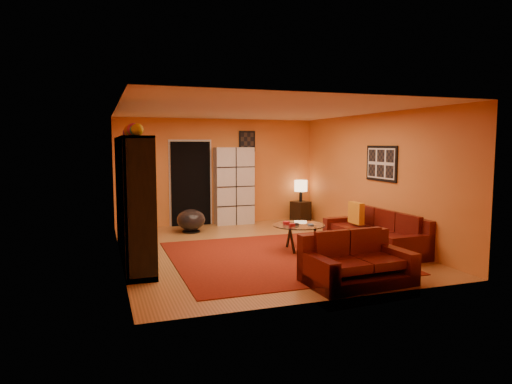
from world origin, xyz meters
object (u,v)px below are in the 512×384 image
object	(u,v)px
entertainment_unit	(133,199)
side_table	(301,211)
tv	(136,202)
loveseat	(354,263)
storage_cabinet	(234,186)
bowl_chair	(191,220)
table_lamp	(301,186)
coffee_table	(299,227)
sofa	(378,234)

from	to	relation	value
entertainment_unit	side_table	world-z (taller)	entertainment_unit
tv	loveseat	distance (m)	3.76
storage_cabinet	bowl_chair	size ratio (longest dim) A/B	3.00
tv	storage_cabinet	size ratio (longest dim) A/B	0.50
loveseat	table_lamp	distance (m)	5.36
table_lamp	coffee_table	bearing A→B (deg)	-115.30
entertainment_unit	tv	world-z (taller)	entertainment_unit
coffee_table	entertainment_unit	bearing A→B (deg)	172.64
tv	side_table	bearing A→B (deg)	-57.63
side_table	table_lamp	world-z (taller)	table_lamp
coffee_table	side_table	size ratio (longest dim) A/B	1.94
bowl_chair	side_table	distance (m)	3.07
coffee_table	storage_cabinet	bearing A→B (deg)	95.74
storage_cabinet	table_lamp	bearing A→B (deg)	-2.66
tv	bowl_chair	xyz separation A→B (m)	(1.34, 2.10, -0.72)
sofa	loveseat	bearing A→B (deg)	-134.56
coffee_table	table_lamp	world-z (taller)	table_lamp
loveseat	side_table	bearing A→B (deg)	-19.67
coffee_table	sofa	bearing A→B (deg)	-14.30
tv	sofa	distance (m)	4.48
storage_cabinet	side_table	distance (m)	1.91
tv	coffee_table	world-z (taller)	tv
tv	table_lamp	xyz separation A→B (m)	(4.34, 2.75, -0.10)
sofa	table_lamp	xyz separation A→B (m)	(-0.02, 3.45, 0.61)
entertainment_unit	loveseat	size ratio (longest dim) A/B	1.96
storage_cabinet	tv	bearing A→B (deg)	-131.07
sofa	bowl_chair	bearing A→B (deg)	135.18
entertainment_unit	table_lamp	bearing A→B (deg)	31.50
loveseat	coffee_table	xyz separation A→B (m)	(0.05, 2.04, 0.16)
entertainment_unit	side_table	xyz separation A→B (m)	(4.39, 2.69, -0.80)
table_lamp	bowl_chair	bearing A→B (deg)	-167.79
tv	table_lamp	world-z (taller)	tv
coffee_table	tv	bearing A→B (deg)	173.70
entertainment_unit	sofa	bearing A→B (deg)	-9.71
tv	sofa	world-z (taller)	tv
entertainment_unit	bowl_chair	distance (m)	2.59
sofa	loveseat	world-z (taller)	same
side_table	sofa	bearing A→B (deg)	-89.62
storage_cabinet	table_lamp	world-z (taller)	storage_cabinet
sofa	coffee_table	distance (m)	1.53
entertainment_unit	side_table	size ratio (longest dim) A/B	6.00
entertainment_unit	bowl_chair	xyz separation A→B (m)	(1.39, 2.04, -0.77)
sofa	side_table	distance (m)	3.45
loveseat	tv	bearing A→B (deg)	47.02
tv	sofa	xyz separation A→B (m)	(4.36, -0.69, -0.71)
entertainment_unit	coffee_table	xyz separation A→B (m)	(2.94, -0.38, -0.61)
side_table	storage_cabinet	bearing A→B (deg)	176.47
storage_cabinet	table_lamp	size ratio (longest dim) A/B	3.45
storage_cabinet	bowl_chair	world-z (taller)	storage_cabinet
tv	sofa	bearing A→B (deg)	-99.05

